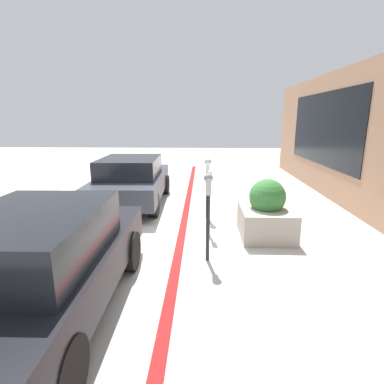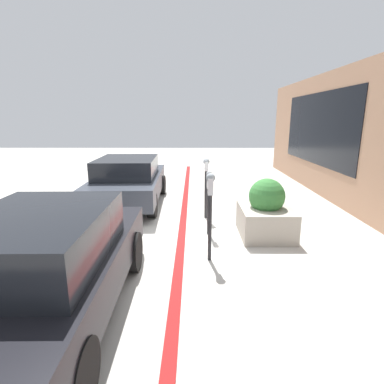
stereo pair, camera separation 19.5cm
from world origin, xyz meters
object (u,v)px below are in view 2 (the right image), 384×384
object	(u,v)px
parking_meter_middle	(206,179)
parked_car_middle	(129,180)
parking_meter_nearest	(210,200)
parking_meter_second	(209,192)
planter_box	(266,213)
parked_car_front	(46,265)

from	to	relation	value
parking_meter_middle	parked_car_middle	xyz separation A→B (m)	(1.23, 2.23, -0.29)
parking_meter_nearest	parking_meter_second	bearing A→B (deg)	-1.86
parking_meter_nearest	parked_car_middle	distance (m)	4.26
parking_meter_nearest	parking_meter_middle	xyz separation A→B (m)	(2.39, -0.03, -0.10)
planter_box	parked_car_front	world-z (taller)	parked_car_front
planter_box	parked_car_middle	distance (m)	4.25
planter_box	parking_meter_second	bearing A→B (deg)	87.15
parked_car_front	parked_car_middle	bearing A→B (deg)	0.24
parked_car_middle	parking_meter_middle	bearing A→B (deg)	-120.57
parking_meter_middle	parked_car_front	distance (m)	4.60
parking_meter_second	parking_meter_nearest	bearing A→B (deg)	178.14
parking_meter_nearest	planter_box	size ratio (longest dim) A/B	1.25
parking_meter_nearest	parked_car_middle	bearing A→B (deg)	31.28
parking_meter_middle	parked_car_front	size ratio (longest dim) A/B	0.38
parking_meter_second	parked_car_front	size ratio (longest dim) A/B	0.35
planter_box	parked_car_front	bearing A→B (deg)	130.25
parking_meter_middle	parked_car_middle	world-z (taller)	parking_meter_middle
parking_meter_second	planter_box	world-z (taller)	parking_meter_second
parking_meter_middle	parked_car_front	world-z (taller)	parking_meter_middle
parked_car_middle	parked_car_front	bearing A→B (deg)	179.30
parking_meter_nearest	parked_car_front	distance (m)	2.72
parking_meter_nearest	parking_meter_middle	world-z (taller)	parking_meter_nearest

